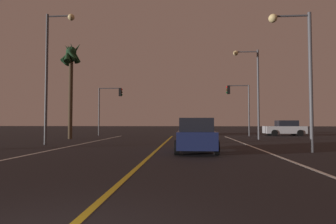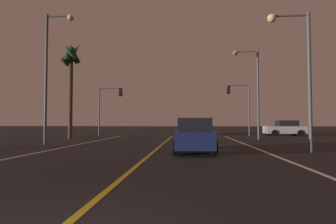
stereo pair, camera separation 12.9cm
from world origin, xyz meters
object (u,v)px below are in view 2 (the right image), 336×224
car_crossing_side (285,128)px  car_ahead_far (195,128)px  car_lead_same_lane (194,136)px  traffic_light_near_left (110,100)px  street_lamp_left_mid (52,63)px  traffic_light_near_right (238,99)px  street_lamp_right_far (252,82)px  palm_tree_left_mid (71,62)px  street_lamp_right_near (299,61)px

car_crossing_side → car_ahead_far: bearing=-10.7°
car_ahead_far → car_lead_same_lane: size_ratio=1.00×
traffic_light_near_left → street_lamp_left_mid: 12.22m
car_ahead_far → traffic_light_near_left: (-9.60, -3.12, 3.15)m
traffic_light_near_right → traffic_light_near_left: 14.17m
street_lamp_right_far → car_crossing_side: bearing=-126.6°
street_lamp_left_mid → palm_tree_left_mid: bearing=103.7°
car_crossing_side → car_lead_same_lane: size_ratio=1.00×
traffic_light_near_left → palm_tree_left_mid: size_ratio=0.61×
street_lamp_right_near → palm_tree_left_mid: bearing=-30.4°
car_lead_same_lane → palm_tree_left_mid: palm_tree_left_mid is taller
street_lamp_right_near → street_lamp_left_mid: street_lamp_left_mid is taller
street_lamp_right_far → palm_tree_left_mid: bearing=1.3°
street_lamp_left_mid → car_ahead_far: bearing=56.8°
car_crossing_side → traffic_light_near_left: traffic_light_near_left is taller
car_lead_same_lane → traffic_light_near_right: size_ratio=0.78×
car_ahead_far → street_lamp_left_mid: bearing=146.8°
car_ahead_far → street_lamp_left_mid: street_lamp_left_mid is taller
car_lead_same_lane → street_lamp_right_far: (5.23, 10.00, 4.16)m
traffic_light_near_right → street_lamp_right_far: street_lamp_right_far is taller
traffic_light_near_right → street_lamp_right_far: 5.78m
street_lamp_left_mid → palm_tree_left_mid: palm_tree_left_mid is taller
car_lead_same_lane → street_lamp_left_mid: (-9.47, 3.59, 4.68)m
traffic_light_near_left → street_lamp_right_far: size_ratio=0.69×
street_lamp_right_near → traffic_light_near_left: bearing=-47.4°
street_lamp_left_mid → traffic_light_near_right: bearing=39.8°
car_lead_same_lane → street_lamp_left_mid: 11.15m
car_ahead_far → car_lead_same_lane: (-0.52, -18.83, 0.00)m
car_crossing_side → street_lamp_left_mid: (-19.86, -13.37, 4.68)m
car_lead_same_lane → traffic_light_near_left: 18.41m
car_ahead_far → palm_tree_left_mid: size_ratio=0.49×
car_crossing_side → traffic_light_near_left: size_ratio=0.80×
car_lead_same_lane → street_lamp_right_far: bearing=-27.6°
traffic_light_near_right → car_crossing_side: bearing=-166.7°
car_crossing_side → car_lead_same_lane: 19.89m
street_lamp_right_far → car_ahead_far: bearing=-61.9°
street_lamp_right_near → street_lamp_right_far: street_lamp_right_far is taller
car_lead_same_lane → traffic_light_near_right: bearing=-18.0°
car_crossing_side → car_ahead_far: same height
car_crossing_side → traffic_light_near_right: 6.34m
traffic_light_near_right → street_lamp_right_far: (0.13, -5.70, 0.92)m
traffic_light_near_right → street_lamp_right_near: bearing=90.5°
car_lead_same_lane → street_lamp_right_far: street_lamp_right_far is taller
street_lamp_left_mid → traffic_light_near_left: bearing=88.2°
traffic_light_near_right → street_lamp_left_mid: bearing=39.8°
car_crossing_side → car_ahead_far: 10.05m
street_lamp_right_near → car_lead_same_lane: bearing=1.8°
street_lamp_right_far → palm_tree_left_mid: palm_tree_left_mid is taller
car_ahead_far → car_crossing_side: bearing=-100.7°
car_ahead_far → street_lamp_right_far: size_ratio=0.55×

